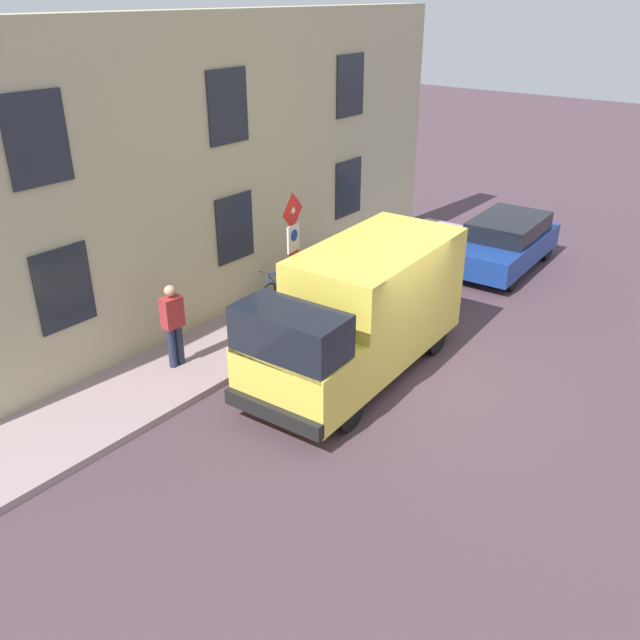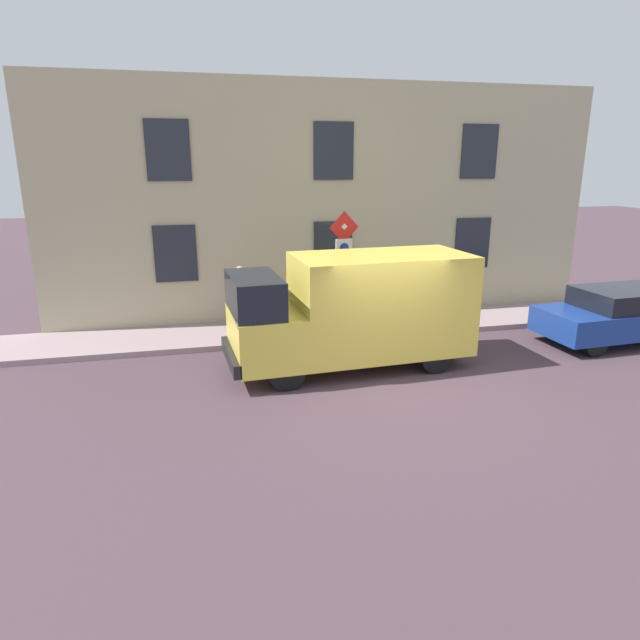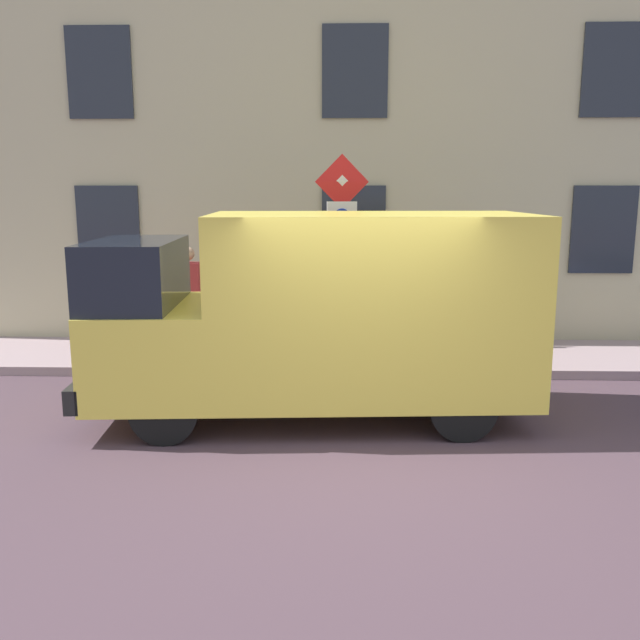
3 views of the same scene
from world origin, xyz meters
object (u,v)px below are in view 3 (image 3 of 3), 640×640
Objects in this scene: bicycle_black at (504,325)px; delivery_van at (321,311)px; litter_bin at (402,335)px; bicycle_red at (454,325)px; pedestrian at (189,295)px; sign_post_stacked at (342,238)px; bicycle_blue at (404,325)px.

delivery_van is at bearing 46.02° from bicycle_black.
bicycle_black is at bearing -56.64° from litter_bin.
bicycle_black and bicycle_red have the same top height.
pedestrian is (-0.40, 4.43, 0.56)m from bicycle_red.
delivery_van is (-1.90, 0.26, -0.74)m from sign_post_stacked.
delivery_van is 3.16× the size of bicycle_blue.
bicycle_black is (1.36, -2.77, -1.57)m from sign_post_stacked.
sign_post_stacked is 2.05m from delivery_van.
sign_post_stacked is at bearing -101.06° from delivery_van.
bicycle_blue is at bearing -1.05° from bicycle_black.
bicycle_blue is 1.23m from litter_bin.
sign_post_stacked is 2.86m from pedestrian.
sign_post_stacked is 1.75× the size of pedestrian.
pedestrian reaches higher than litter_bin.
sign_post_stacked is 1.76m from litter_bin.
delivery_van reaches higher than bicycle_blue.
pedestrian is at bearing 76.69° from litter_bin.
bicycle_red is at bearing 175.03° from bicycle_blue.
bicycle_black is 2.21m from litter_bin.
bicycle_red is at bearing -1.12° from bicycle_black.
delivery_van is at bearing 172.28° from sign_post_stacked.
bicycle_black is at bearing 174.96° from bicycle_blue.
pedestrian is at bearing 69.02° from sign_post_stacked.
sign_post_stacked reaches higher than delivery_van.
litter_bin is at bearing -97.93° from pedestrian.
pedestrian is 1.91× the size of litter_bin.
bicycle_red is (0.00, 0.84, 0.00)m from bicycle_black.
sign_post_stacked is 1.76× the size of bicycle_red.
pedestrian is at bearing 11.29° from bicycle_red.
sign_post_stacked reaches higher than bicycle_black.
litter_bin is (-1.21, 0.16, 0.08)m from bicycle_blue.
litter_bin is at bearing -123.46° from delivery_van.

